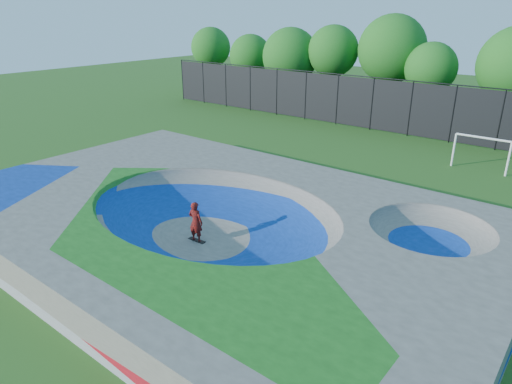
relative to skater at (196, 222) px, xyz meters
The scene contains 7 objects.
ground 1.08m from the skater, 53.59° to the left, with size 120.00×120.00×0.00m, color #255116.
skate_deck 0.66m from the skater, 53.59° to the left, with size 22.00×14.00×1.50m, color gray.
skater is the anchor object (origin of this frame).
skateboard 0.83m from the skater, ahead, with size 0.78×0.22×0.05m, color black.
soccer_goal 17.62m from the skater, 67.99° to the left, with size 3.07×0.12×2.03m.
fence 21.57m from the skater, 88.96° to the left, with size 48.09×0.09×4.04m.
treeline 27.14m from the skater, 88.23° to the left, with size 52.92×6.95×8.59m.
Camera 1 is at (11.65, -11.90, 8.68)m, focal length 32.00 mm.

